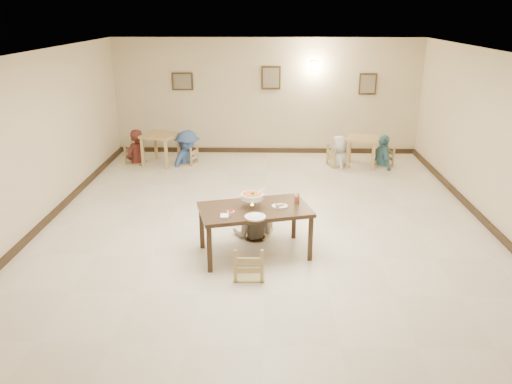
{
  "coord_description": "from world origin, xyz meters",
  "views": [
    {
      "loc": [
        0.04,
        -8.14,
        3.66
      ],
      "look_at": [
        -0.15,
        -0.6,
        0.89
      ],
      "focal_mm": 35.0,
      "sensor_mm": 36.0,
      "label": 1
    }
  ],
  "objects_px": {
    "main_table": "(255,213)",
    "bg_table_left": "(160,139)",
    "chair_far": "(256,205)",
    "bg_chair_lr": "(187,147)",
    "chair_near": "(249,246)",
    "bg_chair_ll": "(135,146)",
    "bg_diner_d": "(385,135)",
    "drink_glass": "(297,199)",
    "bg_diner_c": "(340,136)",
    "curry_warmer": "(252,196)",
    "bg_diner_a": "(134,130)",
    "bg_chair_rr": "(384,148)",
    "main_diner": "(253,194)",
    "bg_table_right": "(362,143)",
    "bg_chair_rl": "(339,146)",
    "bg_diner_b": "(187,131)"
  },
  "relations": [
    {
      "from": "bg_chair_lr",
      "to": "curry_warmer",
      "type": "bearing_deg",
      "value": 39.75
    },
    {
      "from": "chair_near",
      "to": "main_diner",
      "type": "bearing_deg",
      "value": -92.4
    },
    {
      "from": "drink_glass",
      "to": "main_diner",
      "type": "bearing_deg",
      "value": 147.26
    },
    {
      "from": "bg_table_right",
      "to": "bg_chair_rl",
      "type": "distance_m",
      "value": 0.56
    },
    {
      "from": "bg_table_left",
      "to": "bg_chair_rr",
      "type": "xyz_separation_m",
      "value": [
        5.52,
        0.01,
        -0.18
      ]
    },
    {
      "from": "drink_glass",
      "to": "bg_chair_lr",
      "type": "height_order",
      "value": "drink_glass"
    },
    {
      "from": "bg_chair_rr",
      "to": "bg_diner_d",
      "type": "relative_size",
      "value": 0.58
    },
    {
      "from": "bg_chair_lr",
      "to": "bg_chair_rl",
      "type": "xyz_separation_m",
      "value": [
        3.77,
        -0.09,
        0.06
      ]
    },
    {
      "from": "main_table",
      "to": "bg_diner_c",
      "type": "relative_size",
      "value": 1.22
    },
    {
      "from": "bg_table_left",
      "to": "bg_table_right",
      "type": "height_order",
      "value": "bg_table_left"
    },
    {
      "from": "bg_diner_d",
      "to": "bg_chair_ll",
      "type": "bearing_deg",
      "value": 80.07
    },
    {
      "from": "bg_table_right",
      "to": "drink_glass",
      "type": "bearing_deg",
      "value": -111.71
    },
    {
      "from": "chair_near",
      "to": "bg_chair_rr",
      "type": "bearing_deg",
      "value": -120.69
    },
    {
      "from": "main_table",
      "to": "bg_chair_ll",
      "type": "height_order",
      "value": "bg_chair_ll"
    },
    {
      "from": "bg_diner_a",
      "to": "bg_table_left",
      "type": "bearing_deg",
      "value": 110.78
    },
    {
      "from": "bg_chair_lr",
      "to": "bg_diner_b",
      "type": "bearing_deg",
      "value": -115.24
    },
    {
      "from": "bg_chair_rr",
      "to": "chair_near",
      "type": "bearing_deg",
      "value": -44.64
    },
    {
      "from": "bg_diner_b",
      "to": "drink_glass",
      "type": "bearing_deg",
      "value": -123.26
    },
    {
      "from": "bg_chair_rl",
      "to": "bg_diner_d",
      "type": "xyz_separation_m",
      "value": [
        1.1,
        0.04,
        0.29
      ]
    },
    {
      "from": "bg_table_left",
      "to": "bg_chair_ll",
      "type": "height_order",
      "value": "bg_chair_ll"
    },
    {
      "from": "drink_glass",
      "to": "bg_table_left",
      "type": "relative_size",
      "value": 0.17
    },
    {
      "from": "curry_warmer",
      "to": "bg_diner_a",
      "type": "bearing_deg",
      "value": 122.25
    },
    {
      "from": "main_table",
      "to": "bg_table_left",
      "type": "relative_size",
      "value": 1.93
    },
    {
      "from": "bg_table_right",
      "to": "bg_diner_c",
      "type": "xyz_separation_m",
      "value": [
        -0.55,
        -0.02,
        0.18
      ]
    },
    {
      "from": "bg_table_left",
      "to": "chair_far",
      "type": "bearing_deg",
      "value": -58.73
    },
    {
      "from": "main_table",
      "to": "bg_diner_d",
      "type": "xyz_separation_m",
      "value": [
        3.05,
        4.84,
        0.08
      ]
    },
    {
      "from": "drink_glass",
      "to": "bg_diner_d",
      "type": "xyz_separation_m",
      "value": [
        2.39,
        4.63,
        -0.08
      ]
    },
    {
      "from": "chair_near",
      "to": "bg_diner_a",
      "type": "distance_m",
      "value": 6.39
    },
    {
      "from": "chair_far",
      "to": "chair_near",
      "type": "height_order",
      "value": "chair_far"
    },
    {
      "from": "curry_warmer",
      "to": "bg_chair_ll",
      "type": "xyz_separation_m",
      "value": [
        -3.08,
        4.89,
        -0.51
      ]
    },
    {
      "from": "chair_near",
      "to": "bg_table_left",
      "type": "xyz_separation_m",
      "value": [
        -2.41,
        5.52,
        0.16
      ]
    },
    {
      "from": "bg_chair_rl",
      "to": "bg_diner_c",
      "type": "distance_m",
      "value": 0.27
    },
    {
      "from": "bg_chair_lr",
      "to": "bg_diner_c",
      "type": "distance_m",
      "value": 3.78
    },
    {
      "from": "bg_chair_rr",
      "to": "bg_diner_d",
      "type": "distance_m",
      "value": 0.33
    },
    {
      "from": "main_table",
      "to": "bg_table_right",
      "type": "height_order",
      "value": "main_table"
    },
    {
      "from": "chair_near",
      "to": "bg_chair_rl",
      "type": "xyz_separation_m",
      "value": [
        2.01,
        5.5,
        0.02
      ]
    },
    {
      "from": "bg_chair_rl",
      "to": "bg_diner_d",
      "type": "bearing_deg",
      "value": -106.11
    },
    {
      "from": "bg_table_left",
      "to": "bg_diner_b",
      "type": "height_order",
      "value": "bg_diner_b"
    },
    {
      "from": "curry_warmer",
      "to": "bg_diner_b",
      "type": "bearing_deg",
      "value": 109.98
    },
    {
      "from": "chair_far",
      "to": "bg_chair_rl",
      "type": "xyz_separation_m",
      "value": [
        1.95,
        4.03,
        -0.03
      ]
    },
    {
      "from": "bg_table_left",
      "to": "bg_chair_rr",
      "type": "relative_size",
      "value": 1.07
    },
    {
      "from": "chair_near",
      "to": "bg_chair_ll",
      "type": "bearing_deg",
      "value": -62.64
    },
    {
      "from": "chair_near",
      "to": "drink_glass",
      "type": "height_order",
      "value": "chair_near"
    },
    {
      "from": "chair_far",
      "to": "bg_chair_lr",
      "type": "bearing_deg",
      "value": 132.92
    },
    {
      "from": "bg_diner_a",
      "to": "bg_diner_d",
      "type": "height_order",
      "value": "bg_diner_a"
    },
    {
      "from": "chair_far",
      "to": "chair_near",
      "type": "bearing_deg",
      "value": -73.09
    },
    {
      "from": "chair_far",
      "to": "curry_warmer",
      "type": "relative_size",
      "value": 2.72
    },
    {
      "from": "bg_chair_rr",
      "to": "main_diner",
      "type": "bearing_deg",
      "value": -51.74
    },
    {
      "from": "bg_chair_lr",
      "to": "bg_diner_a",
      "type": "xyz_separation_m",
      "value": [
        -1.31,
        0.0,
        0.43
      ]
    },
    {
      "from": "main_table",
      "to": "bg_diner_b",
      "type": "bearing_deg",
      "value": 95.27
    }
  ]
}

